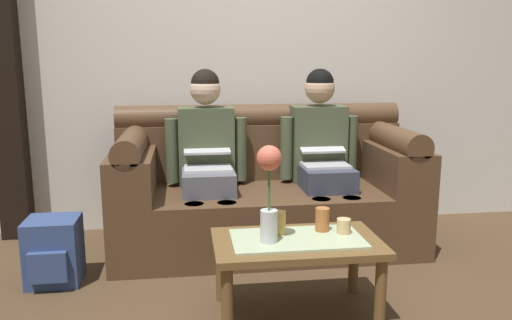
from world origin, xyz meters
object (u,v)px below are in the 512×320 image
at_px(person_right, 322,151).
at_px(cup_near_left, 279,223).
at_px(person_left, 207,153).
at_px(cup_near_right, 344,226).
at_px(cup_far_center, 322,219).
at_px(couch, 265,192).
at_px(backpack_left, 54,252).
at_px(coffee_table, 297,250).
at_px(flower_vase, 269,185).

distance_m(person_right, cup_near_left, 1.10).
xyz_separation_m(person_left, cup_near_right, (0.65, -1.00, -0.21)).
bearing_deg(cup_far_center, couch, 99.07).
bearing_deg(person_left, backpack_left, -152.50).
relative_size(couch, cup_near_left, 17.02).
bearing_deg(coffee_table, couch, 90.00).
bearing_deg(backpack_left, cup_near_left, -21.74).
xyz_separation_m(couch, coffee_table, (0.00, -1.04, -0.03)).
xyz_separation_m(person_right, coffee_table, (-0.40, -1.04, -0.32)).
bearing_deg(cup_near_right, cup_far_center, 151.35).
bearing_deg(cup_far_center, flower_vase, -157.26).
bearing_deg(couch, person_right, -0.40).
height_order(person_left, backpack_left, person_left).
bearing_deg(cup_far_center, backpack_left, 162.18).
bearing_deg(flower_vase, person_right, 62.99).
bearing_deg(couch, coffee_table, -90.00).
distance_m(person_right, cup_near_right, 1.04).
distance_m(couch, coffee_table, 1.04).
height_order(flower_vase, cup_far_center, flower_vase).
xyz_separation_m(cup_near_left, cup_far_center, (0.23, 0.02, 0.00)).
distance_m(person_left, backpack_left, 1.14).
height_order(cup_far_center, backpack_left, cup_far_center).
height_order(coffee_table, cup_near_right, cup_near_right).
relative_size(coffee_table, cup_near_right, 11.02).
height_order(couch, coffee_table, couch).
distance_m(couch, cup_near_left, 0.98).
xyz_separation_m(couch, person_right, (0.40, -0.00, 0.28)).
relative_size(couch, cup_near_right, 26.89).
bearing_deg(person_right, cup_far_center, -104.56).
distance_m(cup_near_left, cup_far_center, 0.23).
bearing_deg(backpack_left, person_left, 27.50).
distance_m(person_left, cup_far_center, 1.11).
xyz_separation_m(coffee_table, cup_near_right, (0.25, 0.03, 0.11)).
distance_m(person_left, flower_vase, 1.11).
height_order(person_right, backpack_left, person_right).
relative_size(cup_near_left, cup_far_center, 0.99).
relative_size(person_left, cup_near_left, 10.14).
height_order(couch, flower_vase, couch).
xyz_separation_m(couch, cup_near_left, (-0.08, -0.97, 0.10)).
relative_size(cup_far_center, backpack_left, 0.32).
height_order(couch, backpack_left, couch).
bearing_deg(cup_near_right, cup_near_left, 174.37).
distance_m(couch, person_right, 0.49).
relative_size(couch, coffee_table, 2.44).
distance_m(person_left, person_right, 0.80).
bearing_deg(cup_near_right, person_left, 122.92).
relative_size(person_left, cup_far_center, 10.00).
relative_size(person_left, backpack_left, 3.17).
bearing_deg(cup_far_center, person_right, 75.44).
bearing_deg(cup_far_center, cup_near_left, -174.65).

